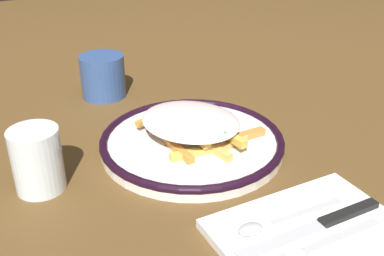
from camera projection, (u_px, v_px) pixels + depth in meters
ground_plane at (192, 149)px, 0.75m from camera, size 2.60×2.60×0.00m
plate at (192, 142)px, 0.74m from camera, size 0.30×0.30×0.03m
fries_heap at (191, 124)px, 0.73m from camera, size 0.21×0.21×0.04m
napkin at (311, 234)px, 0.56m from camera, size 0.17×0.23×0.01m
fork at (319, 246)px, 0.53m from camera, size 0.02×0.18×0.01m
knife at (324, 223)px, 0.56m from camera, size 0.02×0.21×0.01m
spoon at (274, 222)px, 0.56m from camera, size 0.02×0.15×0.01m
water_glass at (37, 159)px, 0.63m from camera, size 0.07×0.07×0.09m
coffee_mug at (103, 76)px, 0.92m from camera, size 0.12×0.09×0.08m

